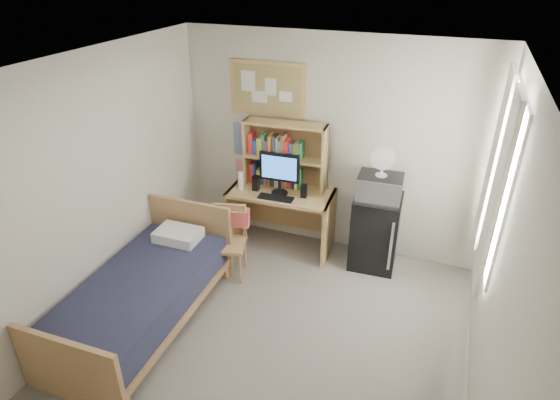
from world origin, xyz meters
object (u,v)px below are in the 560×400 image
at_px(bed, 143,301).
at_px(desk_fan, 383,162).
at_px(monitor, 280,174).
at_px(mini_fridge, 375,231).
at_px(microwave, 380,187).
at_px(desk, 281,219).
at_px(speaker_left, 256,183).
at_px(speaker_right, 304,191).
at_px(desk_chair, 228,244).
at_px(bulletin_board, 267,89).

distance_m(bed, desk_fan, 2.87).
distance_m(monitor, desk_fan, 1.19).
relative_size(mini_fridge, microwave, 1.85).
xyz_separation_m(desk, desk_fan, (1.16, 0.03, 0.94)).
distance_m(monitor, speaker_left, 0.34).
bearing_deg(bed, speaker_right, 56.61).
bearing_deg(desk_fan, monitor, -178.57).
distance_m(desk_chair, speaker_right, 1.07).
bearing_deg(desk_chair, monitor, 49.38).
bearing_deg(desk_fan, speaker_left, -178.99).
bearing_deg(desk_fan, speaker_right, -177.86).
xyz_separation_m(bulletin_board, microwave, (1.45, -0.29, -0.89)).
xyz_separation_m(desk_chair, desk_fan, (1.51, 0.80, 0.91)).
bearing_deg(bed, desk, 64.85).
distance_m(microwave, desk_fan, 0.30).
bearing_deg(desk_fan, bulletin_board, 165.71).
xyz_separation_m(bulletin_board, desk_chair, (-0.06, -1.09, -1.50)).
xyz_separation_m(mini_fridge, desk_fan, (0.00, -0.02, 0.88)).
bearing_deg(mini_fridge, bed, -139.70).
bearing_deg(mini_fridge, speaker_right, -176.52).
relative_size(monitor, speaker_left, 2.78).
height_order(desk_chair, bed, desk_chair).
bearing_deg(bulletin_board, mini_fridge, -10.41).
relative_size(bulletin_board, mini_fridge, 1.06).
bearing_deg(desk_chair, microwave, 13.79).
distance_m(mini_fridge, desk_fan, 0.88).
xyz_separation_m(bulletin_board, speaker_left, (-0.00, -0.39, -1.04)).
height_order(mini_fridge, speaker_left, speaker_left).
xyz_separation_m(desk, mini_fridge, (1.16, 0.05, 0.05)).
relative_size(desk, mini_fridge, 1.41).
relative_size(monitor, desk_fan, 1.60).
height_order(desk_chair, monitor, monitor).
distance_m(desk, mini_fridge, 1.16).
bearing_deg(speaker_right, desk_chair, -134.57).
bearing_deg(desk_chair, desk, 51.35).
bearing_deg(speaker_left, desk_chair, -96.81).
bearing_deg(mini_fridge, desk_chair, -154.51).
bearing_deg(microwave, desk_chair, -155.11).
height_order(desk, speaker_right, speaker_right).
bearing_deg(monitor, speaker_right, 0.00).
relative_size(bulletin_board, desk, 0.75).
bearing_deg(speaker_left, microwave, 1.62).
distance_m(desk_chair, monitor, 1.01).
height_order(bulletin_board, monitor, bulletin_board).
bearing_deg(bulletin_board, speaker_right, -31.53).
bearing_deg(microwave, speaker_right, -177.86).
height_order(bulletin_board, desk, bulletin_board).
distance_m(bulletin_board, bed, 2.72).
xyz_separation_m(bulletin_board, monitor, (0.29, -0.38, -0.88)).
distance_m(bulletin_board, microwave, 1.72).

